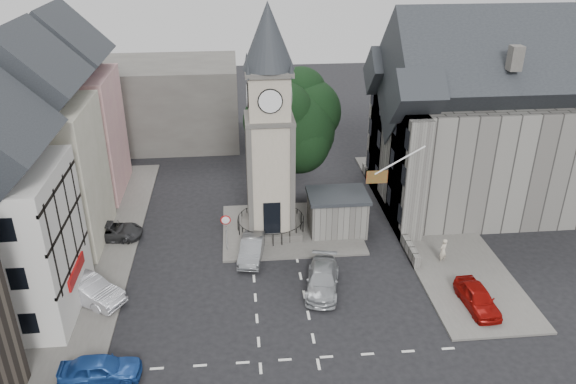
{
  "coord_description": "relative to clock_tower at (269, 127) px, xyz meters",
  "views": [
    {
      "loc": [
        -2.2,
        -27.88,
        20.77
      ],
      "look_at": [
        0.98,
        5.0,
        4.61
      ],
      "focal_mm": 35.0,
      "sensor_mm": 36.0,
      "label": 1
    }
  ],
  "objects": [
    {
      "name": "ground",
      "position": [
        0.0,
        -7.99,
        -8.12
      ],
      "size": [
        120.0,
        120.0,
        0.0
      ],
      "primitive_type": "plane",
      "color": "black",
      "rests_on": "ground"
    },
    {
      "name": "pavement_west",
      "position": [
        -12.5,
        -1.99,
        -8.05
      ],
      "size": [
        6.0,
        30.0,
        0.14
      ],
      "primitive_type": "cube",
      "color": "#595651",
      "rests_on": "ground"
    },
    {
      "name": "pavement_east",
      "position": [
        12.0,
        0.01,
        -8.05
      ],
      "size": [
        6.0,
        26.0,
        0.14
      ],
      "primitive_type": "cube",
      "color": "#595651",
      "rests_on": "ground"
    },
    {
      "name": "central_island",
      "position": [
        1.5,
        0.01,
        -8.04
      ],
      "size": [
        10.0,
        8.0,
        0.16
      ],
      "primitive_type": "cube",
      "color": "#595651",
      "rests_on": "ground"
    },
    {
      "name": "road_markings",
      "position": [
        0.0,
        -13.49,
        -8.12
      ],
      "size": [
        20.0,
        8.0,
        0.01
      ],
      "primitive_type": "cube",
      "color": "silver",
      "rests_on": "ground"
    },
    {
      "name": "clock_tower",
      "position": [
        0.0,
        0.0,
        0.0
      ],
      "size": [
        4.86,
        4.86,
        16.25
      ],
      "color": "#4C4944",
      "rests_on": "ground"
    },
    {
      "name": "stone_shelter",
      "position": [
        4.8,
        -0.49,
        -6.57
      ],
      "size": [
        4.3,
        3.3,
        3.08
      ],
      "color": "#5C5954",
      "rests_on": "ground"
    },
    {
      "name": "town_tree",
      "position": [
        2.0,
        5.01,
        -1.15
      ],
      "size": [
        7.2,
        7.2,
        10.8
      ],
      "color": "black",
      "rests_on": "ground"
    },
    {
      "name": "warning_sign_post",
      "position": [
        -3.2,
        -2.56,
        -6.09
      ],
      "size": [
        0.7,
        0.19,
        2.85
      ],
      "color": "black",
      "rests_on": "ground"
    },
    {
      "name": "terrace_pink",
      "position": [
        -15.5,
        8.01,
        -1.54
      ],
      "size": [
        8.1,
        7.6,
        12.8
      ],
      "color": "pink",
      "rests_on": "ground"
    },
    {
      "name": "terrace_cream",
      "position": [
        -15.5,
        0.01,
        -1.54
      ],
      "size": [
        8.1,
        7.6,
        12.8
      ],
      "color": "beige",
      "rests_on": "ground"
    },
    {
      "name": "backdrop_west",
      "position": [
        -12.0,
        20.01,
        -4.12
      ],
      "size": [
        20.0,
        10.0,
        8.0
      ],
      "primitive_type": "cube",
      "color": "#4C4944",
      "rests_on": "ground"
    },
    {
      "name": "east_building",
      "position": [
        15.59,
        3.01,
        -1.86
      ],
      "size": [
        14.4,
        11.4,
        12.6
      ],
      "color": "#5C5954",
      "rests_on": "ground"
    },
    {
      "name": "east_boundary_wall",
      "position": [
        9.2,
        2.01,
        -7.67
      ],
      "size": [
        0.4,
        16.0,
        0.9
      ],
      "primitive_type": "cube",
      "color": "#5C5954",
      "rests_on": "ground"
    },
    {
      "name": "flagpole",
      "position": [
        8.0,
        -3.99,
        -1.12
      ],
      "size": [
        3.68,
        0.1,
        2.74
      ],
      "color": "white",
      "rests_on": "ground"
    },
    {
      "name": "car_west_blue",
      "position": [
        -9.44,
        -13.99,
        -7.43
      ],
      "size": [
        4.06,
        1.71,
        1.37
      ],
      "primitive_type": "imported",
      "rotation": [
        0.0,
        0.0,
        1.59
      ],
      "color": "#1A4292",
      "rests_on": "ground"
    },
    {
      "name": "car_west_silver",
      "position": [
        -11.5,
        -7.3,
        -7.33
      ],
      "size": [
        4.95,
        3.98,
        1.58
      ],
      "primitive_type": "imported",
      "rotation": [
        0.0,
        0.0,
        1.01
      ],
      "color": "#AFB0B7",
      "rests_on": "ground"
    },
    {
      "name": "car_west_grey",
      "position": [
        -11.5,
        0.01,
        -7.5
      ],
      "size": [
        4.68,
        2.54,
        1.25
      ],
      "primitive_type": "imported",
      "rotation": [
        0.0,
        0.0,
        1.46
      ],
      "color": "#2E2F31",
      "rests_on": "ground"
    },
    {
      "name": "car_island_silver",
      "position": [
        -1.53,
        -3.49,
        -7.44
      ],
      "size": [
        2.12,
        4.32,
        1.36
      ],
      "primitive_type": "imported",
      "rotation": [
        0.0,
        0.0,
        -0.17
      ],
      "color": "gray",
      "rests_on": "ground"
    },
    {
      "name": "car_island_east",
      "position": [
        2.69,
        -7.49,
        -7.43
      ],
      "size": [
        2.87,
        5.04,
        1.38
      ],
      "primitive_type": "imported",
      "rotation": [
        0.0,
        0.0,
        -0.21
      ],
      "color": "#A4A8AC",
      "rests_on": "ground"
    },
    {
      "name": "car_east_red",
      "position": [
        11.5,
        -10.17,
        -7.45
      ],
      "size": [
        1.81,
        4.04,
        1.35
      ],
      "primitive_type": "imported",
      "rotation": [
        0.0,
        0.0,
        0.05
      ],
      "color": "#910B07",
      "rests_on": "ground"
    },
    {
      "name": "pedestrian",
      "position": [
        11.12,
        -5.28,
        -7.23
      ],
      "size": [
        0.78,
        0.71,
        1.78
      ],
      "primitive_type": "imported",
      "rotation": [
        0.0,
        0.0,
        3.71
      ],
      "color": "#BFB39E",
      "rests_on": "ground"
    }
  ]
}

